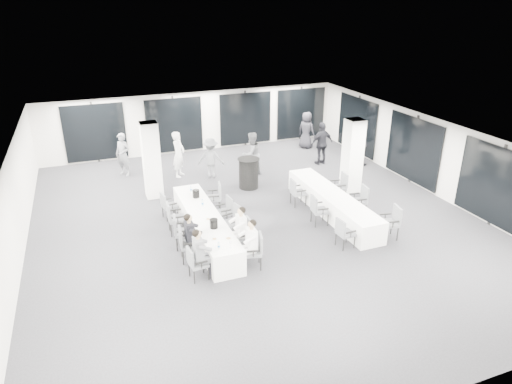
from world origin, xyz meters
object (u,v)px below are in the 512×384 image
(chair_main_right_far, at_px, (216,195))
(chair_side_left_near, at_px, (344,231))
(chair_main_right_second, at_px, (245,234))
(chair_main_left_mid, at_px, (180,230))
(standing_guest_e, at_px, (307,128))
(cocktail_table, at_px, (249,173))
(standing_guest_c, at_px, (211,155))
(chair_side_left_mid, at_px, (318,208))
(standing_guest_b, at_px, (251,151))
(chair_main_left_fourth, at_px, (174,216))
(chair_main_right_near, at_px, (256,249))
(standing_guest_d, at_px, (322,141))
(chair_main_left_near, at_px, (195,262))
(chair_main_right_mid, at_px, (234,220))
(standing_guest_a, at_px, (178,151))
(chair_main_right_fourth, at_px, (226,209))
(chair_side_right_mid, at_px, (360,199))
(banquet_table_main, at_px, (205,226))
(ice_bucket_far, at_px, (196,194))
(ice_bucket_near, at_px, (214,224))
(chair_main_left_far, at_px, (167,204))
(chair_main_left_second, at_px, (186,242))
(chair_side_right_near, at_px, (392,220))
(chair_side_right_far, at_px, (340,185))
(standing_guest_h, at_px, (360,145))
(standing_guest_g, at_px, (123,152))
(banquet_table_side, at_px, (332,204))
(chair_side_left_far, at_px, (296,191))

(chair_main_right_far, bearing_deg, chair_side_left_near, -132.06)
(chair_main_right_second, bearing_deg, chair_main_left_mid, 58.76)
(chair_side_left_near, xyz_separation_m, standing_guest_e, (3.35, 9.07, 0.48))
(cocktail_table, height_order, standing_guest_c, standing_guest_c)
(chair_side_left_mid, relative_size, standing_guest_b, 0.48)
(chair_main_left_fourth, xyz_separation_m, chair_main_right_near, (1.67, -2.70, -0.02))
(standing_guest_d, bearing_deg, chair_main_left_near, 36.18)
(cocktail_table, relative_size, chair_main_right_mid, 1.14)
(cocktail_table, relative_size, chair_main_right_second, 1.14)
(standing_guest_a, bearing_deg, chair_main_right_second, -141.41)
(chair_main_right_mid, relative_size, standing_guest_d, 0.48)
(chair_main_right_fourth, relative_size, chair_side_left_near, 1.03)
(chair_main_right_second, relative_size, chair_side_right_mid, 1.00)
(chair_main_left_fourth, height_order, standing_guest_b, standing_guest_b)
(banquet_table_main, bearing_deg, standing_guest_b, 54.53)
(chair_main_left_mid, distance_m, standing_guest_d, 8.92)
(cocktail_table, bearing_deg, banquet_table_main, -128.84)
(chair_main_right_far, height_order, ice_bucket_far, ice_bucket_far)
(ice_bucket_near, bearing_deg, standing_guest_d, 40.58)
(chair_side_left_mid, bearing_deg, chair_main_left_far, -108.84)
(chair_main_left_second, xyz_separation_m, chair_main_right_near, (1.67, -0.99, -0.02))
(standing_guest_b, relative_size, ice_bucket_far, 7.93)
(chair_side_right_near, distance_m, standing_guest_b, 6.89)
(chair_side_left_near, bearing_deg, ice_bucket_far, -138.58)
(chair_side_right_far, bearing_deg, standing_guest_h, -35.23)
(standing_guest_e, height_order, standing_guest_h, standing_guest_e)
(chair_main_right_second, bearing_deg, chair_main_right_far, -2.84)
(chair_main_left_far, relative_size, ice_bucket_near, 3.43)
(chair_side_right_far, relative_size, standing_guest_g, 0.51)
(banquet_table_main, height_order, chair_main_right_second, chair_main_right_second)
(standing_guest_c, bearing_deg, chair_main_left_far, 76.18)
(chair_side_right_mid, relative_size, standing_guest_g, 0.51)
(chair_main_right_fourth, distance_m, standing_guest_h, 8.03)
(chair_side_right_mid, bearing_deg, chair_main_left_near, 113.17)
(chair_main_right_near, height_order, chair_main_right_second, chair_main_right_second)
(chair_side_right_mid, distance_m, standing_guest_c, 6.38)
(banquet_table_main, distance_m, chair_main_left_far, 1.86)
(banquet_table_side, bearing_deg, standing_guest_h, 47.80)
(chair_main_right_near, distance_m, ice_bucket_far, 3.60)
(standing_guest_b, xyz_separation_m, standing_guest_h, (4.88, -0.43, -0.14))
(chair_main_left_mid, relative_size, chair_side_left_near, 1.09)
(chair_main_right_second, height_order, chair_side_right_far, chair_main_right_second)
(chair_main_left_near, distance_m, chair_side_left_far, 5.49)
(standing_guest_b, bearing_deg, banquet_table_side, 87.54)
(chair_main_left_near, xyz_separation_m, chair_side_left_mid, (4.44, 1.66, 0.04))
(chair_main_right_mid, distance_m, ice_bucket_near, 1.04)
(chair_side_left_far, xyz_separation_m, ice_bucket_far, (-3.52, 0.27, 0.32))
(chair_main_left_near, height_order, chair_main_right_far, chair_main_right_far)
(cocktail_table, distance_m, chair_main_left_fourth, 4.37)
(banquet_table_side, relative_size, standing_guest_g, 2.49)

